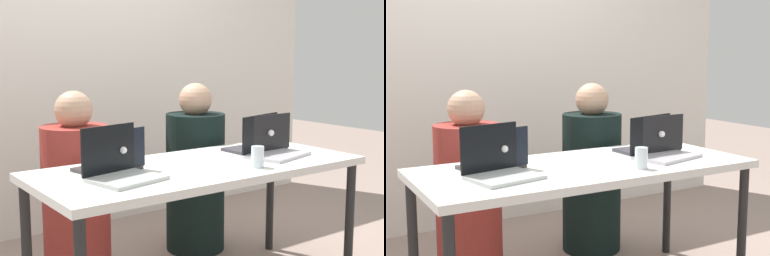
# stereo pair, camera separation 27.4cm
# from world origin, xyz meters

# --- Properties ---
(back_wall) EXTENTS (4.50, 0.10, 2.34)m
(back_wall) POSITION_xyz_m (0.00, 1.55, 1.17)
(back_wall) COLOR white
(back_wall) RESTS_ON ground
(desk) EXTENTS (1.73, 0.74, 0.74)m
(desk) POSITION_xyz_m (0.00, 0.00, 0.67)
(desk) COLOR silver
(desk) RESTS_ON ground
(person_on_left) EXTENTS (0.48, 0.48, 1.10)m
(person_on_left) POSITION_xyz_m (-0.42, 0.62, 0.49)
(person_on_left) COLOR maroon
(person_on_left) RESTS_ON ground
(person_on_right) EXTENTS (0.41, 0.41, 1.11)m
(person_on_right) POSITION_xyz_m (0.42, 0.62, 0.49)
(person_on_right) COLOR black
(person_on_right) RESTS_ON ground
(laptop_back_left) EXTENTS (0.33, 0.28, 0.21)m
(laptop_back_left) POSITION_xyz_m (-0.44, 0.12, 0.78)
(laptop_back_left) COLOR #373538
(laptop_back_left) RESTS_ON desk
(laptop_back_right) EXTENTS (0.34, 0.27, 0.22)m
(laptop_back_right) POSITION_xyz_m (0.49, 0.08, 0.78)
(laptop_back_right) COLOR #35343D
(laptop_back_right) RESTS_ON desk
(laptop_front_left) EXTENTS (0.35, 0.31, 0.24)m
(laptop_front_left) POSITION_xyz_m (-0.49, -0.05, 0.79)
(laptop_front_left) COLOR #B3B9B6
(laptop_front_left) RESTS_ON desk
(laptop_front_right) EXTENTS (0.39, 0.31, 0.22)m
(laptop_front_right) POSITION_xyz_m (0.45, -0.05, 0.78)
(laptop_front_right) COLOR #B5B2B8
(laptop_front_right) RESTS_ON desk
(water_glass_right) EXTENTS (0.06, 0.06, 0.11)m
(water_glass_right) POSITION_xyz_m (0.19, -0.23, 0.78)
(water_glass_right) COLOR silver
(water_glass_right) RESTS_ON desk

